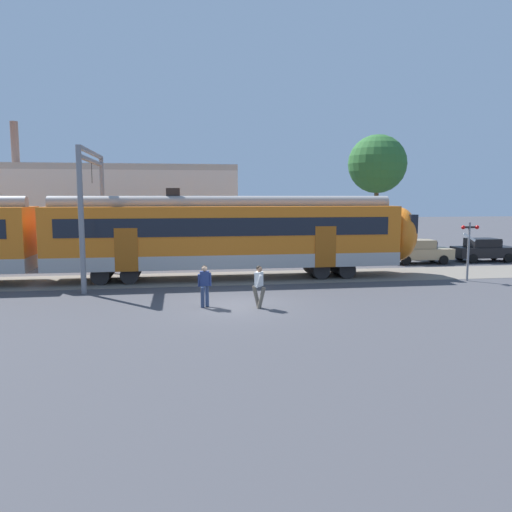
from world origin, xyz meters
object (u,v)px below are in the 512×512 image
pedestrian_navy (205,282)px  crossing_signal (469,242)px  parked_car_tan (419,251)px  parked_car_black (484,250)px  pedestrian_white (259,284)px

pedestrian_navy → crossing_signal: (13.63, 4.12, 1.02)m
parked_car_tan → crossing_signal: bearing=-96.2°
pedestrian_navy → parked_car_black: size_ratio=0.41×
crossing_signal → pedestrian_white: bearing=-158.4°
pedestrian_white → parked_car_tan: pedestrian_white is taller
pedestrian_white → parked_car_tan: size_ratio=0.41×
parked_car_tan → crossing_signal: crossing_signal is taller
parked_car_tan → parked_car_black: 4.68m
parked_car_black → parked_car_tan: bearing=-177.2°
parked_car_black → crossing_signal: bearing=-128.0°
parked_car_black → crossing_signal: 8.85m
pedestrian_navy → crossing_signal: size_ratio=0.56×
pedestrian_white → crossing_signal: crossing_signal is taller
pedestrian_navy → parked_car_black: (19.03, 11.02, -0.21)m
parked_car_tan → crossing_signal: 6.83m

